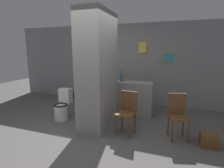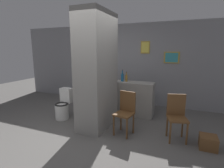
{
  "view_description": "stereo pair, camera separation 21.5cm",
  "coord_description": "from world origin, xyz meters",
  "px_view_note": "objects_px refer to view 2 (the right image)",
  "views": [
    {
      "loc": [
        1.65,
        -3.01,
        1.79
      ],
      "look_at": [
        0.25,
        0.96,
        0.95
      ],
      "focal_mm": 28.0,
      "sensor_mm": 36.0,
      "label": 1
    },
    {
      "loc": [
        1.85,
        -2.94,
        1.79
      ],
      "look_at": [
        0.25,
        0.96,
        0.95
      ],
      "focal_mm": 28.0,
      "sensor_mm": 36.0,
      "label": 2
    }
  ],
  "objects_px": {
    "chair_near_pillar": "(125,111)",
    "chair_by_doorway": "(177,115)",
    "bicycle": "(100,97)",
    "toilet": "(63,106)",
    "bottle_tall": "(122,77)"
  },
  "relations": [
    {
      "from": "bicycle",
      "to": "bottle_tall",
      "type": "height_order",
      "value": "bottle_tall"
    },
    {
      "from": "toilet",
      "to": "chair_near_pillar",
      "type": "bearing_deg",
      "value": -6.52
    },
    {
      "from": "toilet",
      "to": "chair_by_doorway",
      "type": "distance_m",
      "value": 2.8
    },
    {
      "from": "bicycle",
      "to": "chair_by_doorway",
      "type": "bearing_deg",
      "value": -25.54
    },
    {
      "from": "chair_by_doorway",
      "to": "bottle_tall",
      "type": "relative_size",
      "value": 2.8
    },
    {
      "from": "toilet",
      "to": "chair_near_pillar",
      "type": "distance_m",
      "value": 1.79
    },
    {
      "from": "chair_by_doorway",
      "to": "bicycle",
      "type": "xyz_separation_m",
      "value": [
        -2.23,
        1.07,
        -0.13
      ]
    },
    {
      "from": "chair_by_doorway",
      "to": "bottle_tall",
      "type": "bearing_deg",
      "value": 130.42
    },
    {
      "from": "bicycle",
      "to": "bottle_tall",
      "type": "xyz_separation_m",
      "value": [
        0.74,
        -0.08,
        0.67
      ]
    },
    {
      "from": "chair_near_pillar",
      "to": "chair_by_doorway",
      "type": "relative_size",
      "value": 1.0
    },
    {
      "from": "bicycle",
      "to": "bottle_tall",
      "type": "bearing_deg",
      "value": -6.02
    },
    {
      "from": "chair_near_pillar",
      "to": "bicycle",
      "type": "bearing_deg",
      "value": 144.31
    },
    {
      "from": "toilet",
      "to": "bottle_tall",
      "type": "bearing_deg",
      "value": 35.79
    },
    {
      "from": "toilet",
      "to": "chair_near_pillar",
      "type": "height_order",
      "value": "chair_near_pillar"
    },
    {
      "from": "chair_by_doorway",
      "to": "bottle_tall",
      "type": "distance_m",
      "value": 1.87
    }
  ]
}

